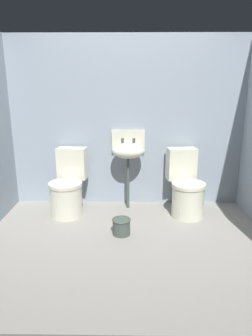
% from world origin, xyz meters
% --- Properties ---
extents(ground_plane, '(3.35, 2.48, 0.08)m').
position_xyz_m(ground_plane, '(0.00, 0.00, -0.04)').
color(ground_plane, gray).
extents(wall_back, '(3.35, 0.10, 2.13)m').
position_xyz_m(wall_back, '(0.00, 1.09, 1.07)').
color(wall_back, '#8E9CAA').
rests_on(wall_back, ground).
extents(toilet_left, '(0.45, 0.63, 0.78)m').
position_xyz_m(toilet_left, '(-0.72, 0.69, 0.32)').
color(toilet_left, silver).
rests_on(toilet_left, ground).
extents(toilet_right, '(0.47, 0.64, 0.78)m').
position_xyz_m(toilet_right, '(0.72, 0.69, 0.32)').
color(toilet_right, silver).
rests_on(toilet_right, ground).
extents(sink, '(0.42, 0.35, 0.99)m').
position_xyz_m(sink, '(0.02, 0.88, 0.75)').
color(sink, '#435049').
rests_on(sink, ground).
extents(bucket, '(0.20, 0.20, 0.18)m').
position_xyz_m(bucket, '(-0.05, 0.13, 0.09)').
color(bucket, '#435049').
rests_on(bucket, ground).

